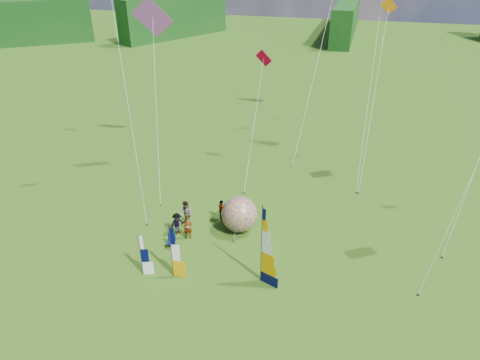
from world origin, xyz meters
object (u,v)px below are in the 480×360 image
(spectator_c, at_px, (177,224))
(kite_whale, at_px, (375,53))
(bol_inflatable, at_px, (239,214))
(spectator_a, at_px, (188,228))
(spectator_b, at_px, (186,214))
(camp_chair, at_px, (171,241))
(spectator_d, at_px, (222,210))
(feather_banner_main, at_px, (261,246))
(side_banner_left, at_px, (171,252))
(side_banner_far, at_px, (141,256))

(spectator_c, distance_m, kite_whale, 20.66)
(bol_inflatable, height_order, spectator_a, bol_inflatable)
(spectator_b, bearing_deg, spectator_c, -76.20)
(bol_inflatable, bearing_deg, camp_chair, -139.47)
(spectator_c, xyz_separation_m, spectator_d, (2.38, 2.35, 0.02))
(feather_banner_main, height_order, camp_chair, feather_banner_main)
(feather_banner_main, bearing_deg, side_banner_left, -147.32)
(side_banner_far, height_order, spectator_c, side_banner_far)
(side_banner_far, xyz_separation_m, camp_chair, (0.53, 2.92, -0.95))
(feather_banner_main, distance_m, spectator_c, 7.39)
(feather_banner_main, distance_m, camp_chair, 6.78)
(side_banner_far, relative_size, spectator_b, 1.49)
(spectator_b, distance_m, kite_whale, 19.72)
(side_banner_left, bearing_deg, spectator_a, 92.03)
(side_banner_left, distance_m, camp_chair, 3.09)
(side_banner_left, relative_size, spectator_d, 2.14)
(side_banner_far, relative_size, spectator_d, 1.74)
(side_banner_left, height_order, side_banner_far, side_banner_left)
(side_banner_far, height_order, bol_inflatable, side_banner_far)
(side_banner_far, bearing_deg, bol_inflatable, 36.61)
(kite_whale, bearing_deg, bol_inflatable, -121.16)
(feather_banner_main, distance_m, spectator_b, 7.67)
(spectator_c, bearing_deg, side_banner_far, -152.40)
(camp_chair, bearing_deg, spectator_c, 86.73)
(camp_chair, bearing_deg, side_banner_far, -112.01)
(spectator_a, relative_size, spectator_c, 1.02)
(side_banner_far, height_order, camp_chair, side_banner_far)
(spectator_b, bearing_deg, kite_whale, 76.24)
(side_banner_left, height_order, spectator_d, side_banner_left)
(side_banner_far, height_order, spectator_a, side_banner_far)
(bol_inflatable, bearing_deg, spectator_d, 153.62)
(spectator_d, bearing_deg, camp_chair, 112.93)
(bol_inflatable, height_order, spectator_c, bol_inflatable)
(side_banner_left, distance_m, spectator_c, 4.44)
(bol_inflatable, xyz_separation_m, spectator_a, (-3.00, -1.90, -0.43))
(feather_banner_main, bearing_deg, spectator_d, 148.57)
(side_banner_far, height_order, spectator_b, side_banner_far)
(spectator_b, distance_m, spectator_c, 1.10)
(bol_inflatable, distance_m, spectator_a, 3.58)
(feather_banner_main, xyz_separation_m, spectator_a, (-5.62, 2.72, -1.69))
(spectator_a, relative_size, spectator_d, 0.99)
(side_banner_left, bearing_deg, bol_inflatable, 60.25)
(kite_whale, bearing_deg, camp_chair, -125.87)
(side_banner_far, relative_size, bol_inflatable, 1.14)
(feather_banner_main, distance_m, bol_inflatable, 5.46)
(spectator_b, bearing_deg, feather_banner_main, -7.38)
(camp_chair, relative_size, kite_whale, 0.05)
(feather_banner_main, bearing_deg, spectator_c, 176.05)
(spectator_a, xyz_separation_m, spectator_d, (1.48, 2.66, 0.01))
(feather_banner_main, bearing_deg, spectator_b, 167.91)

